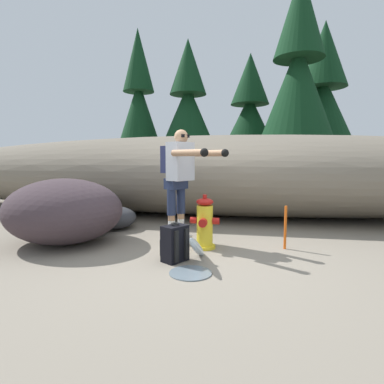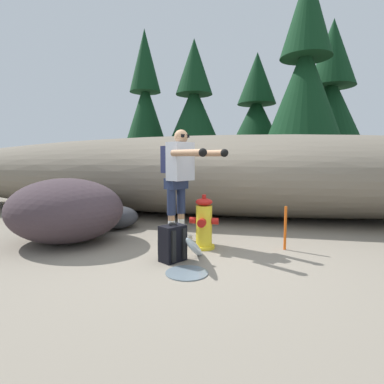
{
  "view_description": "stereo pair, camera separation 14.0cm",
  "coord_description": "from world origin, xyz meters",
  "px_view_note": "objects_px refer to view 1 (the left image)",
  "views": [
    {
      "loc": [
        0.69,
        -3.89,
        1.24
      ],
      "look_at": [
        -0.19,
        0.58,
        0.75
      ],
      "focal_mm": 29.02,
      "sensor_mm": 36.0,
      "label": 1
    },
    {
      "loc": [
        0.83,
        -3.86,
        1.24
      ],
      "look_at": [
        -0.19,
        0.58,
        0.75
      ],
      "focal_mm": 29.02,
      "sensor_mm": 36.0,
      "label": 2
    }
  ],
  "objects_px": {
    "boulder_mid": "(64,211)",
    "survey_stake": "(285,227)",
    "boulder_small": "(115,218)",
    "spare_backpack": "(175,244)",
    "utility_worker": "(180,172)",
    "fire_hydrant": "(205,224)",
    "boulder_large": "(79,209)"
  },
  "relations": [
    {
      "from": "utility_worker",
      "to": "survey_stake",
      "type": "bearing_deg",
      "value": 28.25
    },
    {
      "from": "spare_backpack",
      "to": "boulder_mid",
      "type": "height_order",
      "value": "boulder_mid"
    },
    {
      "from": "utility_worker",
      "to": "survey_stake",
      "type": "xyz_separation_m",
      "value": [
        1.5,
        -0.07,
        -0.75
      ]
    },
    {
      "from": "fire_hydrant",
      "to": "utility_worker",
      "type": "xyz_separation_m",
      "value": [
        -0.41,
        0.25,
        0.71
      ]
    },
    {
      "from": "boulder_small",
      "to": "survey_stake",
      "type": "distance_m",
      "value": 2.94
    },
    {
      "from": "spare_backpack",
      "to": "boulder_small",
      "type": "distance_m",
      "value": 2.1
    },
    {
      "from": "boulder_mid",
      "to": "survey_stake",
      "type": "distance_m",
      "value": 3.19
    },
    {
      "from": "boulder_mid",
      "to": "spare_backpack",
      "type": "bearing_deg",
      "value": -15.47
    },
    {
      "from": "survey_stake",
      "to": "spare_backpack",
      "type": "bearing_deg",
      "value": -149.93
    },
    {
      "from": "fire_hydrant",
      "to": "survey_stake",
      "type": "distance_m",
      "value": 1.11
    },
    {
      "from": "fire_hydrant",
      "to": "boulder_small",
      "type": "distance_m",
      "value": 1.97
    },
    {
      "from": "utility_worker",
      "to": "boulder_large",
      "type": "height_order",
      "value": "utility_worker"
    },
    {
      "from": "spare_backpack",
      "to": "boulder_mid",
      "type": "xyz_separation_m",
      "value": [
        -1.8,
        0.5,
        0.26
      ]
    },
    {
      "from": "boulder_large",
      "to": "boulder_small",
      "type": "bearing_deg",
      "value": -19.45
    },
    {
      "from": "boulder_mid",
      "to": "survey_stake",
      "type": "xyz_separation_m",
      "value": [
        3.17,
        0.29,
        -0.18
      ]
    },
    {
      "from": "utility_worker",
      "to": "boulder_large",
      "type": "bearing_deg",
      "value": -171.93
    },
    {
      "from": "boulder_large",
      "to": "survey_stake",
      "type": "bearing_deg",
      "value": -15.21
    },
    {
      "from": "boulder_large",
      "to": "boulder_mid",
      "type": "bearing_deg",
      "value": -66.78
    },
    {
      "from": "spare_backpack",
      "to": "survey_stake",
      "type": "distance_m",
      "value": 1.58
    },
    {
      "from": "boulder_small",
      "to": "spare_backpack",
      "type": "bearing_deg",
      "value": -45.25
    },
    {
      "from": "boulder_large",
      "to": "boulder_small",
      "type": "relative_size",
      "value": 1.21
    },
    {
      "from": "fire_hydrant",
      "to": "utility_worker",
      "type": "height_order",
      "value": "utility_worker"
    },
    {
      "from": "spare_backpack",
      "to": "fire_hydrant",
      "type": "bearing_deg",
      "value": -81.45
    },
    {
      "from": "utility_worker",
      "to": "boulder_mid",
      "type": "relative_size",
      "value": 0.98
    },
    {
      "from": "boulder_small",
      "to": "fire_hydrant",
      "type": "bearing_deg",
      "value": -26.67
    },
    {
      "from": "survey_stake",
      "to": "utility_worker",
      "type": "bearing_deg",
      "value": 177.25
    },
    {
      "from": "utility_worker",
      "to": "boulder_small",
      "type": "height_order",
      "value": "utility_worker"
    },
    {
      "from": "fire_hydrant",
      "to": "boulder_small",
      "type": "xyz_separation_m",
      "value": [
        -1.75,
        0.88,
        -0.15
      ]
    },
    {
      "from": "boulder_large",
      "to": "fire_hydrant",
      "type": "bearing_deg",
      "value": -24.34
    },
    {
      "from": "fire_hydrant",
      "to": "boulder_mid",
      "type": "bearing_deg",
      "value": -176.85
    },
    {
      "from": "utility_worker",
      "to": "boulder_large",
      "type": "relative_size",
      "value": 1.82
    },
    {
      "from": "spare_backpack",
      "to": "boulder_small",
      "type": "height_order",
      "value": "spare_backpack"
    }
  ]
}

